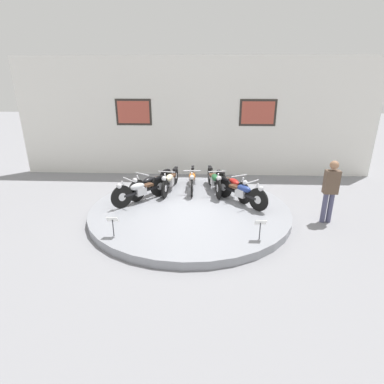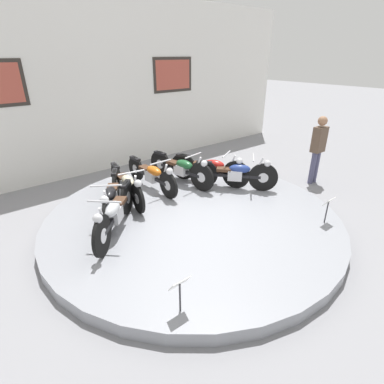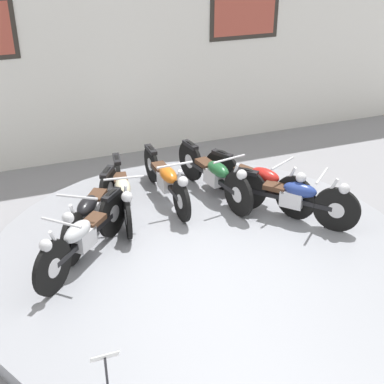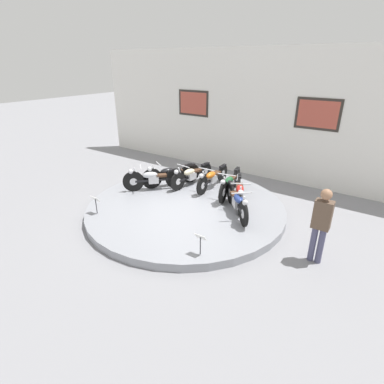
% 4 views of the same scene
% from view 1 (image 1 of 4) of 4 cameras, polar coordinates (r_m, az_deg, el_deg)
% --- Properties ---
extents(ground_plane, '(60.00, 60.00, 0.00)m').
position_cam_1_polar(ground_plane, '(8.75, -0.39, -4.09)').
color(ground_plane, gray).
extents(display_platform, '(5.69, 5.69, 0.21)m').
position_cam_1_polar(display_platform, '(8.70, -0.39, -3.46)').
color(display_platform, gray).
rests_on(display_platform, ground_plane).
extents(back_wall, '(14.00, 0.22, 4.53)m').
position_cam_1_polar(back_wall, '(12.06, 0.62, 13.90)').
color(back_wall, white).
rests_on(back_wall, ground_plane).
extents(motorcycle_silver, '(1.44, 1.49, 0.81)m').
position_cam_1_polar(motorcycle_silver, '(8.98, -9.79, 0.47)').
color(motorcycle_silver, black).
rests_on(motorcycle_silver, display_platform).
extents(motorcycle_black, '(1.12, 1.75, 0.81)m').
position_cam_1_polar(motorcycle_black, '(9.49, -7.77, 1.69)').
color(motorcycle_black, black).
rests_on(motorcycle_black, display_platform).
extents(motorcycle_cream, '(0.54, 1.94, 0.78)m').
position_cam_1_polar(motorcycle_cream, '(9.82, -4.20, 2.29)').
color(motorcycle_cream, black).
rests_on(motorcycle_cream, display_platform).
extents(motorcycle_orange, '(0.54, 1.95, 0.78)m').
position_cam_1_polar(motorcycle_orange, '(9.92, 0.06, 2.51)').
color(motorcycle_orange, black).
rests_on(motorcycle_orange, display_platform).
extents(motorcycle_green, '(0.54, 1.99, 0.81)m').
position_cam_1_polar(motorcycle_green, '(9.76, 4.26, 2.31)').
color(motorcycle_green, black).
rests_on(motorcycle_green, display_platform).
extents(motorcycle_red, '(0.96, 1.81, 0.80)m').
position_cam_1_polar(motorcycle_red, '(9.38, 7.63, 1.41)').
color(motorcycle_red, black).
rests_on(motorcycle_red, display_platform).
extents(motorcycle_blue, '(1.37, 1.53, 0.80)m').
position_cam_1_polar(motorcycle_blue, '(8.84, 9.35, 0.12)').
color(motorcycle_blue, black).
rests_on(motorcycle_blue, display_platform).
extents(info_placard_front_left, '(0.26, 0.11, 0.51)m').
position_cam_1_polar(info_placard_front_left, '(7.15, -14.89, -5.55)').
color(info_placard_front_left, '#333338').
rests_on(info_placard_front_left, display_platform).
extents(info_placard_front_centre, '(0.26, 0.11, 0.51)m').
position_cam_1_polar(info_placard_front_centre, '(6.94, 12.90, -6.17)').
color(info_placard_front_centre, '#333338').
rests_on(info_placard_front_centre, display_platform).
extents(visitor_standing, '(0.36, 0.23, 1.72)m').
position_cam_1_polar(visitor_standing, '(8.67, 24.87, 0.67)').
color(visitor_standing, '#4C4C6B').
rests_on(visitor_standing, ground_plane).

